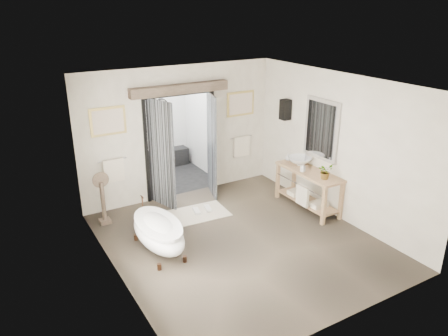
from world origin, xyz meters
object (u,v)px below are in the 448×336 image
at_px(vanity, 308,186).
at_px(rug, 198,213).
at_px(basin, 300,161).
at_px(clawfoot_tub, 158,232).

bearing_deg(vanity, rug, 156.04).
bearing_deg(vanity, basin, 80.88).
distance_m(clawfoot_tub, vanity, 3.36).
height_order(clawfoot_tub, rug, clawfoot_tub).
bearing_deg(rug, vanity, -23.96).
height_order(vanity, basin, basin).
relative_size(vanity, rug, 1.33).
bearing_deg(basin, vanity, -92.80).
height_order(clawfoot_tub, basin, basin).
bearing_deg(basin, rug, 171.68).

